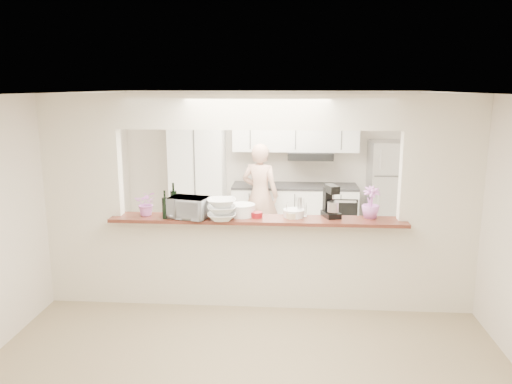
# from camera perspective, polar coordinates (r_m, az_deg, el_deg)

# --- Properties ---
(floor) EXTENTS (6.00, 6.00, 0.00)m
(floor) POSITION_cam_1_polar(r_m,az_deg,el_deg) (6.17, 0.17, -12.69)
(floor) COLOR tan
(floor) RESTS_ON ground
(tile_overlay) EXTENTS (5.00, 2.90, 0.01)m
(tile_overlay) POSITION_cam_1_polar(r_m,az_deg,el_deg) (7.60, 0.96, -7.78)
(tile_overlay) COLOR beige
(tile_overlay) RESTS_ON floor
(partition) EXTENTS (5.00, 0.15, 2.50)m
(partition) POSITION_cam_1_polar(r_m,az_deg,el_deg) (5.71, 0.18, 0.96)
(partition) COLOR silver
(partition) RESTS_ON floor
(bar_counter) EXTENTS (3.40, 0.38, 1.09)m
(bar_counter) POSITION_cam_1_polar(r_m,az_deg,el_deg) (5.94, 0.17, -7.66)
(bar_counter) COLOR silver
(bar_counter) RESTS_ON floor
(kitchen_cabinets) EXTENTS (3.15, 0.62, 2.25)m
(kitchen_cabinets) POSITION_cam_1_polar(r_m,az_deg,el_deg) (8.48, 0.15, 1.12)
(kitchen_cabinets) COLOR silver
(kitchen_cabinets) RESTS_ON floor
(refrigerator) EXTENTS (0.75, 0.70, 1.70)m
(refrigerator) POSITION_cam_1_polar(r_m,az_deg,el_deg) (8.58, 15.18, -0.02)
(refrigerator) COLOR #A6A6AB
(refrigerator) RESTS_ON floor
(flower_left) EXTENTS (0.29, 0.26, 0.29)m
(flower_left) POSITION_cam_1_polar(r_m,az_deg,el_deg) (5.97, -12.39, -1.25)
(flower_left) COLOR #C96AA7
(flower_left) RESTS_ON bar_counter
(wine_bottle_a) EXTENTS (0.07, 0.07, 0.33)m
(wine_bottle_a) POSITION_cam_1_polar(r_m,az_deg,el_deg) (5.79, -10.37, -1.77)
(wine_bottle_a) COLOR black
(wine_bottle_a) RESTS_ON bar_counter
(wine_bottle_b) EXTENTS (0.08, 0.08, 0.38)m
(wine_bottle_b) POSITION_cam_1_polar(r_m,az_deg,el_deg) (5.98, -9.39, -1.11)
(wine_bottle_b) COLOR black
(wine_bottle_b) RESTS_ON bar_counter
(toaster_oven) EXTENTS (0.50, 0.39, 0.24)m
(toaster_oven) POSITION_cam_1_polar(r_m,az_deg,el_deg) (5.77, -7.68, -1.77)
(toaster_oven) COLOR #B6B5BB
(toaster_oven) RESTS_ON bar_counter
(serving_bowls) EXTENTS (0.36, 0.36, 0.24)m
(serving_bowls) POSITION_cam_1_polar(r_m,az_deg,el_deg) (5.64, -3.95, -2.03)
(serving_bowls) COLOR white
(serving_bowls) RESTS_ON bar_counter
(plate_stack_a) EXTENTS (0.31, 0.31, 0.14)m
(plate_stack_a) POSITION_cam_1_polar(r_m,az_deg,el_deg) (5.82, -1.62, -2.08)
(plate_stack_a) COLOR white
(plate_stack_a) RESTS_ON bar_counter
(plate_stack_b) EXTENTS (0.25, 0.25, 0.09)m
(plate_stack_b) POSITION_cam_1_polar(r_m,az_deg,el_deg) (5.80, 4.34, -2.42)
(plate_stack_b) COLOR white
(plate_stack_b) RESTS_ON bar_counter
(red_bowl) EXTENTS (0.14, 0.14, 0.06)m
(red_bowl) POSITION_cam_1_polar(r_m,az_deg,el_deg) (5.76, 0.07, -2.62)
(red_bowl) COLOR maroon
(red_bowl) RESTS_ON bar_counter
(tan_bowl) EXTENTS (0.14, 0.14, 0.07)m
(tan_bowl) POSITION_cam_1_polar(r_m,az_deg,el_deg) (5.75, 4.14, -2.68)
(tan_bowl) COLOR #C7B68C
(tan_bowl) RESTS_ON bar_counter
(utensil_caddy) EXTENTS (0.25, 0.16, 0.23)m
(utensil_caddy) POSITION_cam_1_polar(r_m,az_deg,el_deg) (5.81, 4.64, -1.89)
(utensil_caddy) COLOR silver
(utensil_caddy) RESTS_ON bar_counter
(stand_mixer) EXTENTS (0.23, 0.29, 0.38)m
(stand_mixer) POSITION_cam_1_polar(r_m,az_deg,el_deg) (5.82, 8.55, -1.20)
(stand_mixer) COLOR black
(stand_mixer) RESTS_ON bar_counter
(flower_right) EXTENTS (0.23, 0.23, 0.37)m
(flower_right) POSITION_cam_1_polar(r_m,az_deg,el_deg) (5.86, 12.99, -1.16)
(flower_right) COLOR #D173D6
(flower_right) RESTS_ON bar_counter
(person) EXTENTS (0.70, 0.56, 1.68)m
(person) POSITION_cam_1_polar(r_m,az_deg,el_deg) (8.09, 0.48, -0.39)
(person) COLOR tan
(person) RESTS_ON floor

